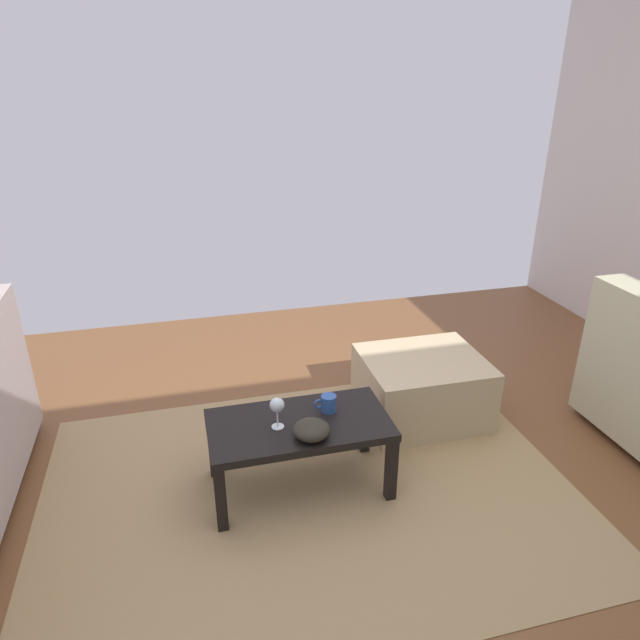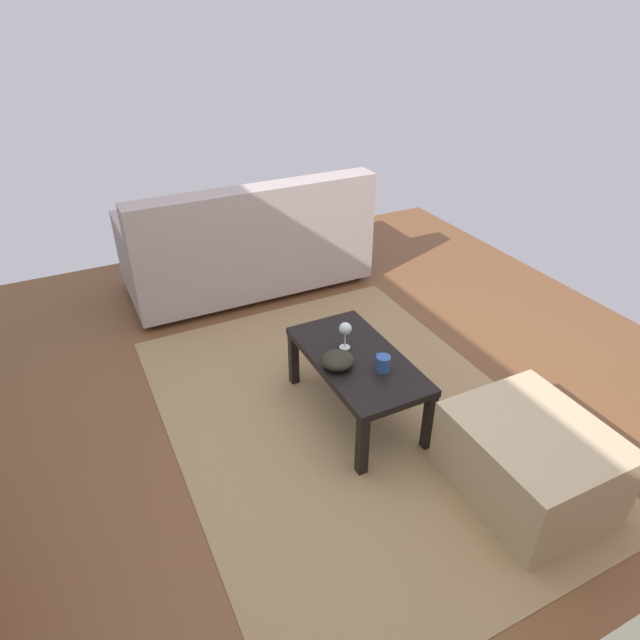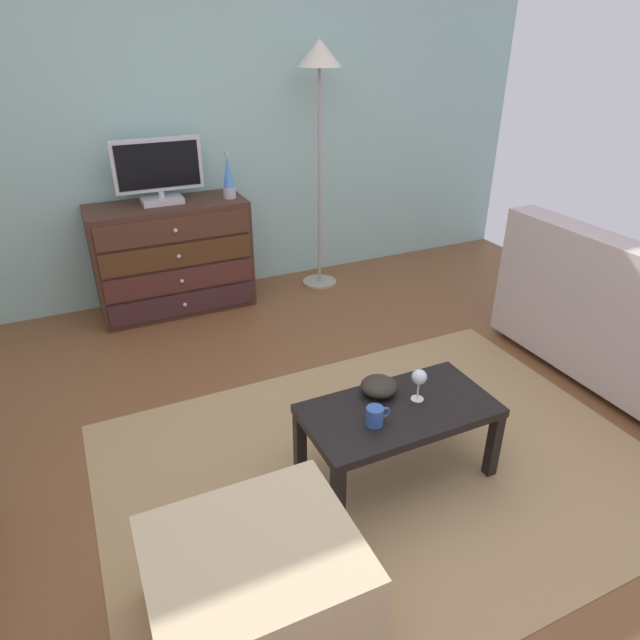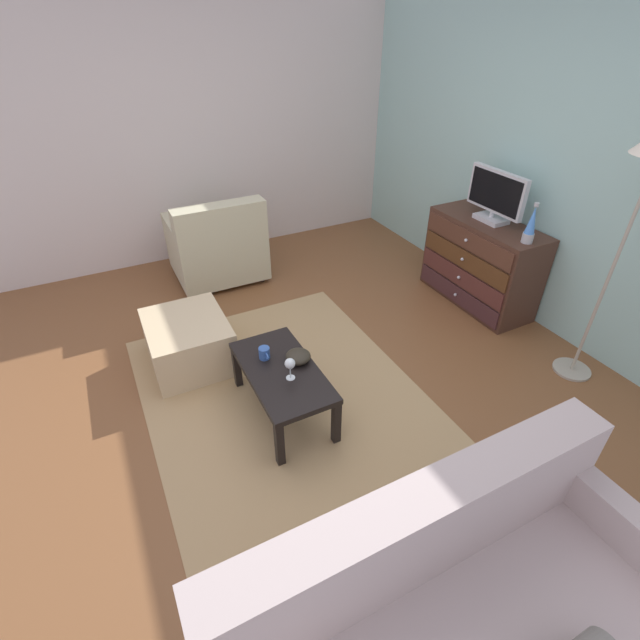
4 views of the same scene
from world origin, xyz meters
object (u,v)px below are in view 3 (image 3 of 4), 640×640
object	(u,v)px
coffee_table	(399,417)
ottoman	(255,586)
dresser	(173,258)
tv	(158,170)
lava_lamp	(228,178)
bowl_decorative	(379,386)
wine_glass	(419,378)
mug	(375,416)
standing_lamp	(319,79)

from	to	relation	value
coffee_table	ottoman	distance (m)	0.97
dresser	ottoman	world-z (taller)	dresser
tv	lava_lamp	size ratio (longest dim) A/B	1.83
coffee_table	bowl_decorative	xyz separation A→B (m)	(-0.03, 0.14, 0.09)
lava_lamp	wine_glass	size ratio (longest dim) A/B	2.10
wine_glass	bowl_decorative	xyz separation A→B (m)	(-0.14, 0.12, -0.08)
lava_lamp	coffee_table	world-z (taller)	lava_lamp
dresser	ottoman	size ratio (longest dim) A/B	1.58
wine_glass	ottoman	xyz separation A→B (m)	(-0.95, -0.46, -0.31)
bowl_decorative	ottoman	xyz separation A→B (m)	(-0.82, -0.58, -0.23)
tv	bowl_decorative	bearing A→B (deg)	-76.14
tv	ottoman	xyz separation A→B (m)	(-0.29, -2.72, -0.84)
lava_lamp	bowl_decorative	bearing A→B (deg)	-88.43
tv	bowl_decorative	distance (m)	2.28
dresser	coffee_table	distance (m)	2.31
lava_lamp	mug	bearing A→B (deg)	-91.88
standing_lamp	bowl_decorative	bearing A→B (deg)	-107.75
coffee_table	bowl_decorative	world-z (taller)	bowl_decorative
coffee_table	mug	xyz separation A→B (m)	(-0.16, -0.06, 0.10)
bowl_decorative	mug	bearing A→B (deg)	-124.38
dresser	tv	bearing A→B (deg)	126.75
bowl_decorative	lava_lamp	bearing A→B (deg)	91.57
lava_lamp	bowl_decorative	world-z (taller)	lava_lamp
tv	wine_glass	xyz separation A→B (m)	(0.66, -2.25, -0.54)
ottoman	dresser	bearing A→B (deg)	83.44
coffee_table	ottoman	bearing A→B (deg)	-152.38
tv	standing_lamp	xyz separation A→B (m)	(1.19, -0.07, 0.54)
lava_lamp	ottoman	xyz separation A→B (m)	(-0.76, -2.65, -0.76)
mug	bowl_decorative	size ratio (longest dim) A/B	0.66
dresser	wine_glass	distance (m)	2.32
tv	bowl_decorative	world-z (taller)	tv
tv	mug	bearing A→B (deg)	-80.34
wine_glass	bowl_decorative	bearing A→B (deg)	139.34
ottoman	wine_glass	bearing A→B (deg)	25.83
tv	ottoman	size ratio (longest dim) A/B	0.86
tv	standing_lamp	bearing A→B (deg)	-3.49
lava_lamp	wine_glass	world-z (taller)	lava_lamp
coffee_table	standing_lamp	size ratio (longest dim) A/B	0.47
bowl_decorative	wine_glass	bearing A→B (deg)	-40.66
ottoman	standing_lamp	size ratio (longest dim) A/B	0.38
dresser	standing_lamp	bearing A→B (deg)	-2.38
dresser	mug	bearing A→B (deg)	-80.67
tv	coffee_table	xyz separation A→B (m)	(0.56, -2.27, -0.71)
mug	ottoman	distance (m)	0.82
tv	bowl_decorative	xyz separation A→B (m)	(0.53, -2.14, -0.61)
wine_glass	mug	world-z (taller)	wine_glass
dresser	tv	distance (m)	0.63
coffee_table	wine_glass	bearing A→B (deg)	9.77
dresser	coffee_table	xyz separation A→B (m)	(0.54, -2.25, -0.07)
mug	ottoman	size ratio (longest dim) A/B	0.16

